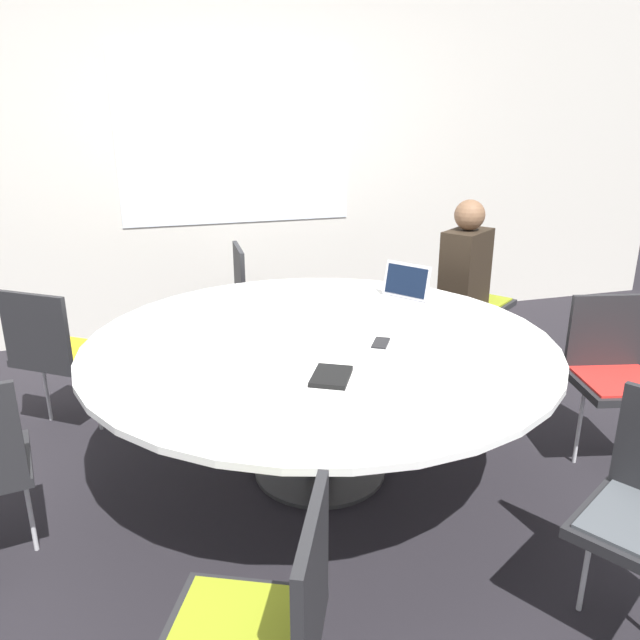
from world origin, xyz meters
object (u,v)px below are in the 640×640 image
object	(u,v)px
chair_4	(264,625)
spiral_notebook	(331,376)
chair_0	(469,293)
chair_2	(56,347)
person_0	(467,275)
cell_phone	(381,343)
laptop	(400,294)
chair_6	(615,366)
chair_1	(258,293)

from	to	relation	value
chair_4	spiral_notebook	distance (m)	1.12
chair_0	chair_2	world-z (taller)	same
person_0	spiral_notebook	world-z (taller)	person_0
person_0	spiral_notebook	xyz separation A→B (m)	(-1.38, -1.36, 0.03)
cell_phone	laptop	bearing A→B (deg)	59.00
chair_6	person_0	size ratio (longest dim) A/B	0.71
chair_0	laptop	size ratio (longest dim) A/B	2.26
chair_4	person_0	bearing A→B (deg)	-14.21
chair_0	cell_phone	size ratio (longest dim) A/B	5.54
spiral_notebook	chair_6	bearing A→B (deg)	6.01
chair_4	chair_0	bearing A→B (deg)	-13.93
laptop	spiral_notebook	distance (m)	1.11
chair_2	person_0	world-z (taller)	person_0
chair_1	chair_4	distance (m)	3.01
chair_6	person_0	world-z (taller)	person_0
chair_1	spiral_notebook	size ratio (longest dim) A/B	3.38
chair_6	cell_phone	world-z (taller)	chair_6
chair_0	spiral_notebook	size ratio (longest dim) A/B	3.38
chair_2	cell_phone	world-z (taller)	chair_2
chair_2	chair_6	distance (m)	3.01
chair_0	laptop	bearing A→B (deg)	3.55
chair_1	chair_2	xyz separation A→B (m)	(-1.28, -0.70, 0.00)
person_0	laptop	size ratio (longest dim) A/B	3.18
laptop	person_0	bearing A→B (deg)	88.97
person_0	laptop	xyz separation A→B (m)	(-0.70, -0.49, 0.07)
spiral_notebook	chair_4	bearing A→B (deg)	-116.51
cell_phone	chair_2	bearing A→B (deg)	148.23
chair_0	person_0	xyz separation A→B (m)	(-0.15, -0.21, 0.19)
chair_2	laptop	xyz separation A→B (m)	(1.89, -0.40, 0.26)
chair_0	chair_6	xyz separation A→B (m)	(0.06, -1.40, 0.00)
chair_0	chair_6	bearing A→B (deg)	56.74
chair_6	chair_0	bearing A→B (deg)	-74.57
laptop	spiral_notebook	bearing A→B (deg)	-73.76
chair_6	spiral_notebook	world-z (taller)	chair_6
chair_0	laptop	xyz separation A→B (m)	(-0.84, -0.69, 0.26)
person_0	cell_phone	bearing A→B (deg)	9.50
chair_4	spiral_notebook	xyz separation A→B (m)	(0.49, 0.98, 0.22)
chair_6	chair_4	bearing A→B (deg)	41.75
chair_0	chair_2	bearing A→B (deg)	-29.62
cell_phone	chair_6	bearing A→B (deg)	-6.57
person_0	laptop	distance (m)	0.85
chair_1	person_0	world-z (taller)	person_0
chair_1	cell_phone	distance (m)	1.70
laptop	chair_4	bearing A→B (deg)	-68.10
laptop	chair_2	bearing A→B (deg)	-137.67
chair_1	chair_6	world-z (taller)	same
chair_1	spiral_notebook	xyz separation A→B (m)	(-0.07, -1.98, 0.22)
person_0	laptop	world-z (taller)	person_0
chair_1	laptop	world-z (taller)	laptop
chair_0	chair_4	world-z (taller)	same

